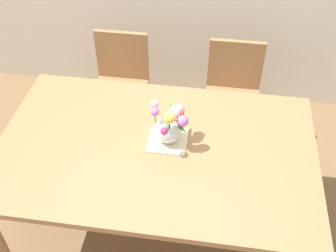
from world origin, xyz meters
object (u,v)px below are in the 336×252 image
object	(u,v)px
chair_right	(233,91)
flower_vase	(169,125)
dining_table	(156,155)
chair_left	(121,80)

from	to	relation	value
chair_right	flower_vase	xyz separation A→B (m)	(-0.37, -0.88, 0.38)
dining_table	chair_left	size ratio (longest dim) A/B	2.10
dining_table	flower_vase	distance (m)	0.22
chair_right	flower_vase	bearing A→B (deg)	66.82
dining_table	chair_right	xyz separation A→B (m)	(0.45, 0.93, -0.18)
dining_table	chair_right	bearing A→B (deg)	64.26
flower_vase	chair_left	bearing A→B (deg)	120.98
dining_table	flower_vase	world-z (taller)	flower_vase
dining_table	chair_left	distance (m)	1.05
chair_right	flower_vase	distance (m)	1.02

